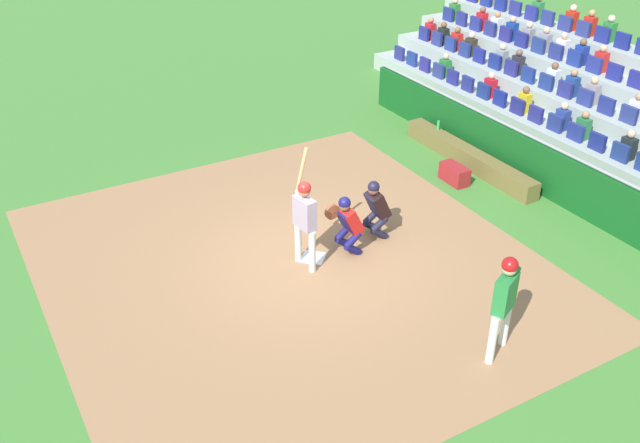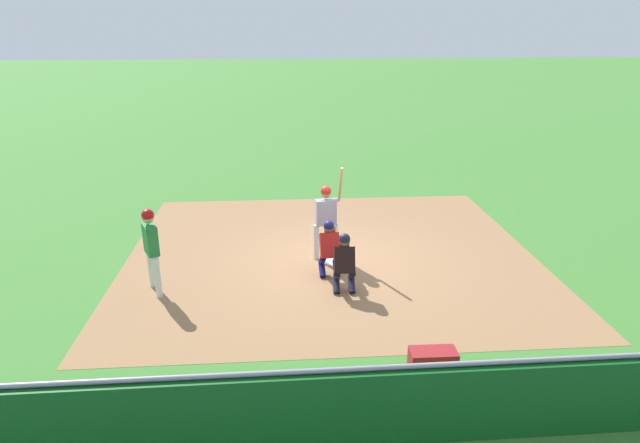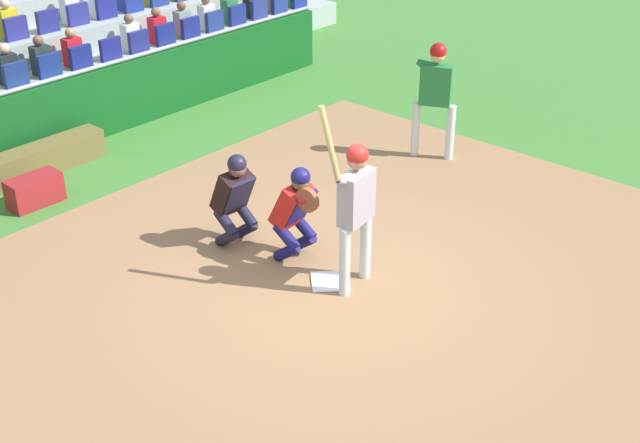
# 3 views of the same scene
# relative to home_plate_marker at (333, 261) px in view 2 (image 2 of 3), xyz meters

# --- Properties ---
(ground_plane) EXTENTS (160.00, 160.00, 0.00)m
(ground_plane) POSITION_rel_home_plate_marker_xyz_m (0.00, 0.00, -0.02)
(ground_plane) COLOR #3F7830
(infield_dirt_patch) EXTENTS (9.82, 8.86, 0.01)m
(infield_dirt_patch) POSITION_rel_home_plate_marker_xyz_m (0.00, 0.50, -0.01)
(infield_dirt_patch) COLOR #956B48
(infield_dirt_patch) RESTS_ON ground_plane
(home_plate_marker) EXTENTS (0.62, 0.62, 0.02)m
(home_plate_marker) POSITION_rel_home_plate_marker_xyz_m (0.00, 0.00, 0.00)
(home_plate_marker) COLOR white
(home_plate_marker) RESTS_ON infield_dirt_patch
(batter_at_plate) EXTENTS (0.67, 0.41, 2.28)m
(batter_at_plate) POSITION_rel_home_plate_marker_xyz_m (-0.13, 0.25, 1.11)
(batter_at_plate) COLOR silver
(batter_at_plate) RESTS_ON ground_plane
(catcher_crouching) EXTENTS (0.48, 0.72, 1.28)m
(catcher_crouching) POSITION_rel_home_plate_marker_xyz_m (-0.14, -0.66, 0.70)
(catcher_crouching) COLOR #171553
(catcher_crouching) RESTS_ON ground_plane
(home_plate_umpire) EXTENTS (0.48, 0.49, 1.28)m
(home_plate_umpire) POSITION_rel_home_plate_marker_xyz_m (0.08, -1.49, 0.68)
(home_plate_umpire) COLOR black
(home_plate_umpire) RESTS_ON ground_plane
(dugout_wall) EXTENTS (12.28, 0.24, 1.19)m
(dugout_wall) POSITION_rel_home_plate_marker_xyz_m (0.00, -5.83, 0.55)
(dugout_wall) COLOR #104E1B
(dugout_wall) RESTS_ON ground_plane
(dugout_bench) EXTENTS (4.35, 0.40, 0.44)m
(dugout_bench) POSITION_rel_home_plate_marker_xyz_m (1.66, -5.28, 0.20)
(dugout_bench) COLOR brown
(dugout_bench) RESTS_ON ground_plane
(water_bottle_on_bench) EXTENTS (0.07, 0.07, 0.24)m
(water_bottle_on_bench) POSITION_rel_home_plate_marker_xyz_m (2.97, -5.36, 0.55)
(water_bottle_on_bench) COLOR green
(water_bottle_on_bench) RESTS_ON dugout_bench
(equipment_duffel_bag) EXTENTS (0.75, 0.37, 0.42)m
(equipment_duffel_bag) POSITION_rel_home_plate_marker_xyz_m (1.14, -4.42, 0.19)
(equipment_duffel_bag) COLOR maroon
(equipment_duffel_bag) RESTS_ON ground_plane
(on_deck_batter) EXTENTS (0.40, 0.66, 1.83)m
(on_deck_batter) POSITION_rel_home_plate_marker_xyz_m (-3.84, -1.19, 1.11)
(on_deck_batter) COLOR silver
(on_deck_batter) RESTS_ON ground_plane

